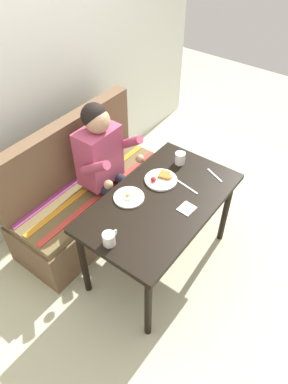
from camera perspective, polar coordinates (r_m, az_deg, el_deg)
The scene contains 12 objects.
ground_plane at distance 3.05m, azimuth 2.29°, elevation -11.02°, with size 8.00×8.00×0.00m, color beige.
back_wall at distance 2.93m, azimuth -18.68°, elevation 17.56°, with size 4.40×0.10×2.60m, color silver.
table at distance 2.55m, azimuth 2.70°, elevation -2.57°, with size 1.20×0.70×0.73m.
couch at distance 3.14m, azimuth -9.01°, elevation -0.50°, with size 1.44×0.56×1.00m.
person at distance 2.82m, azimuth -6.11°, elevation 5.01°, with size 0.45×0.61×1.21m.
plate_breakfast at distance 2.63m, azimuth 2.77°, elevation 2.07°, with size 0.24×0.24×0.05m.
plate_eggs at distance 2.50m, azimuth -2.44°, elevation -0.83°, with size 0.22×0.22×0.04m.
coffee_mug at distance 2.21m, azimuth -5.62°, elevation -7.42°, with size 0.12×0.08×0.09m.
coffee_mug_second at distance 2.78m, azimuth 5.82°, elevation 5.48°, with size 0.12×0.08×0.09m.
napkin at distance 2.44m, azimuth 6.87°, elevation -2.65°, with size 0.11×0.10×0.01m, color silver.
fork at distance 2.73m, azimuth 11.26°, elevation 2.64°, with size 0.01×0.17×0.01m, color silver.
knife at distance 2.60m, azimuth 6.91°, elevation 0.83°, with size 0.01×0.20×0.01m, color silver.
Camera 1 is at (-1.48, -0.96, 2.49)m, focal length 33.28 mm.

